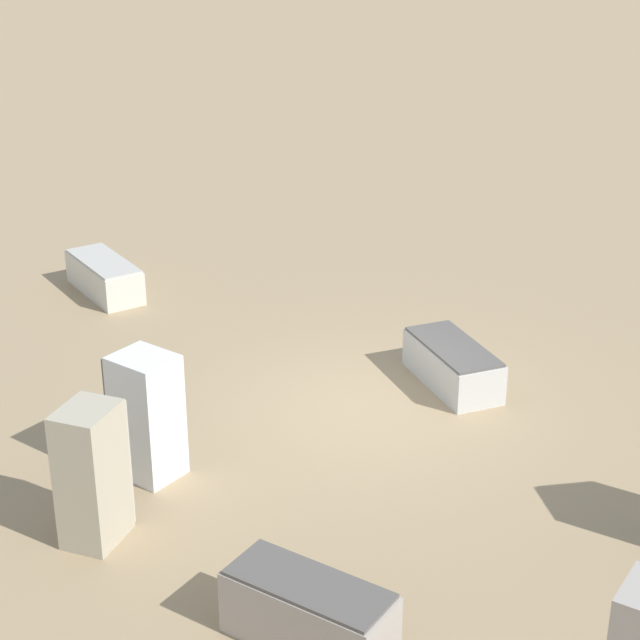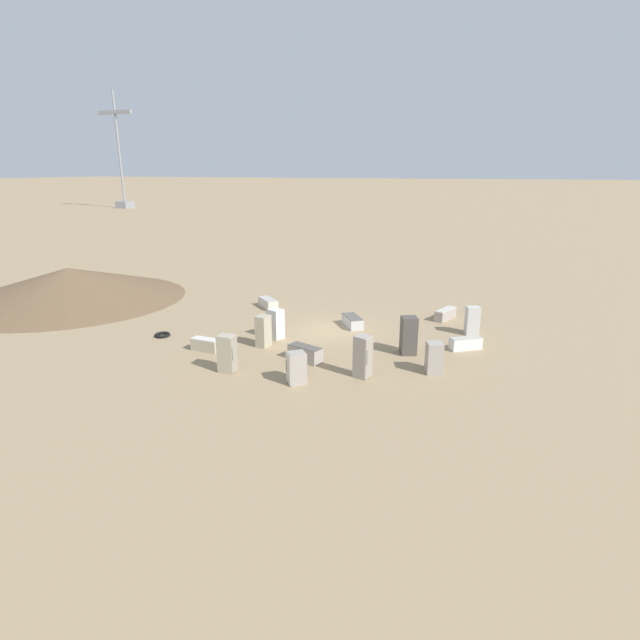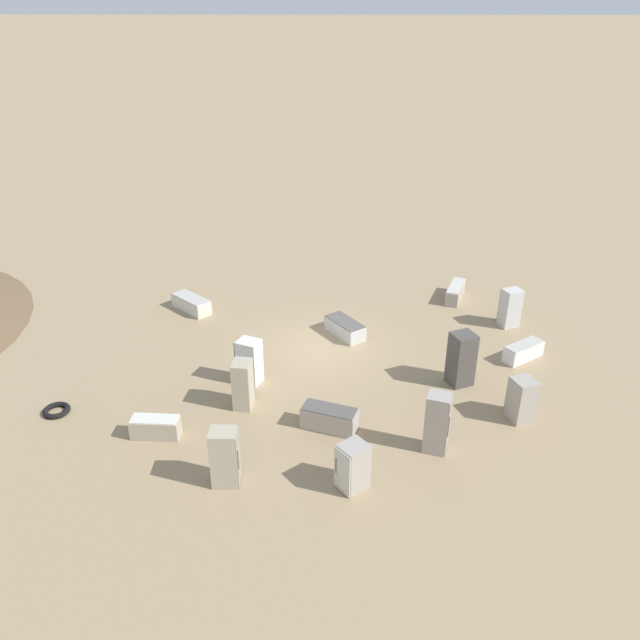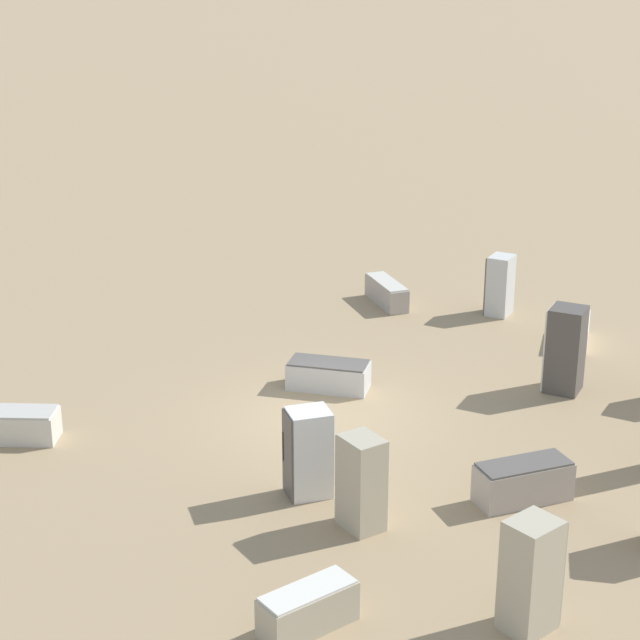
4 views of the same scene
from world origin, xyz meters
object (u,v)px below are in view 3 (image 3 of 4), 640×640
Objects in this scene: discarded_fridge_3 at (225,457)px; discarded_fridge_11 at (329,418)px; discarded_fridge_5 at (345,328)px; discarded_fridge_6 at (455,292)px; discarded_fridge_9 at (243,384)px; discarded_fridge_7 at (461,359)px; discarded_fridge_4 at (437,423)px; discarded_fridge_8 at (522,399)px; discarded_fridge_10 at (249,361)px; discarded_fridge_12 at (156,427)px; scrap_tire at (57,410)px; discarded_fridge_13 at (191,304)px; discarded_fridge_1 at (510,308)px; discarded_fridge_0 at (523,351)px; discarded_fridge_2 at (353,466)px.

discarded_fridge_3 is 3.84m from discarded_fridge_11.
discarded_fridge_5 is at bearing 158.01° from discarded_fridge_3.
discarded_fridge_9 is at bearing 65.53° from discarded_fridge_6.
discarded_fridge_7 reaches higher than discarded_fridge_3.
discarded_fridge_8 is at bearing 137.05° from discarded_fridge_4.
discarded_fridge_10 is at bearing 146.52° from discarded_fridge_8.
discarded_fridge_6 is 1.30× the size of discarded_fridge_12.
discarded_fridge_6 is 17.04m from scrap_tire.
discarded_fridge_13 is 8.08m from scrap_tire.
discarded_fridge_3 reaches higher than discarded_fridge_11.
discarded_fridge_6 is at bearing 102.47° from discarded_fridge_1.
discarded_fridge_6 is 11.10m from discarded_fridge_11.
discarded_fridge_12 is at bearing 76.26° from discarded_fridge_0.
discarded_fridge_3 is 9.30m from discarded_fridge_5.
discarded_fridge_1 is at bearing 127.10° from discarded_fridge_13.
discarded_fridge_11 is (7.24, 7.17, -0.44)m from discarded_fridge_1.
discarded_fridge_9 is (8.95, -0.40, 0.11)m from discarded_fridge_8.
discarded_fridge_1 is 0.96× the size of discarded_fridge_9.
discarded_fridge_11 is at bearing -173.09° from discarded_fridge_7.
discarded_fridge_7 is 1.33× the size of discarded_fridge_8.
discarded_fridge_5 is at bearing 114.39° from discarded_fridge_8.
discarded_fridge_1 reaches higher than discarded_fridge_6.
discarded_fridge_3 is 3.26m from discarded_fridge_12.
discarded_fridge_8 is at bearing -65.17° from discarded_fridge_11.
discarded_fridge_1 is 0.98× the size of discarded_fridge_10.
discarded_fridge_11 reaches higher than discarded_fridge_13.
discarded_fridge_5 reaches higher than discarded_fridge_0.
discarded_fridge_7 reaches higher than discarded_fridge_0.
discarded_fridge_4 is at bearing 104.15° from discarded_fridge_3.
discarded_fridge_11 is at bearing -25.66° from discarded_fridge_2.
discarded_fridge_12 is (2.52, -1.98, -0.55)m from discarded_fridge_3.
discarded_fridge_0 is at bearing -39.87° from discarded_fridge_11.
discarded_fridge_4 is 1.18× the size of discarded_fridge_10.
discarded_fridge_9 reaches higher than discarded_fridge_5.
discarded_fridge_4 is (-6.00, -1.64, 0.09)m from discarded_fridge_3.
discarded_fridge_11 reaches higher than discarded_fridge_12.
discarded_fridge_13 is (3.26, -6.98, -0.53)m from discarded_fridge_9.
discarded_fridge_6 is at bearing 178.66° from discarded_fridge_5.
discarded_fridge_5 is 1.13× the size of discarded_fridge_9.
discarded_fridge_1 is 0.83× the size of discarded_fridge_6.
discarded_fridge_9 reaches higher than discarded_fridge_2.
discarded_fridge_1 is at bearing 33.36° from discarded_fridge_7.
discarded_fridge_0 is 1.02× the size of discarded_fridge_10.
discarded_fridge_2 is 0.73× the size of discarded_fridge_7.
discarded_fridge_3 is (9.98, 7.06, 0.57)m from discarded_fridge_0.
discarded_fridge_6 is 1.34× the size of discarded_fridge_8.
discarded_fridge_5 is at bearing 114.36° from discarded_fridge_13.
discarded_fridge_1 is at bearing -157.67° from scrap_tire.
discarded_fridge_2 is 6.60m from discarded_fridge_7.
discarded_fridge_1 is 1.87× the size of scrap_tire.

